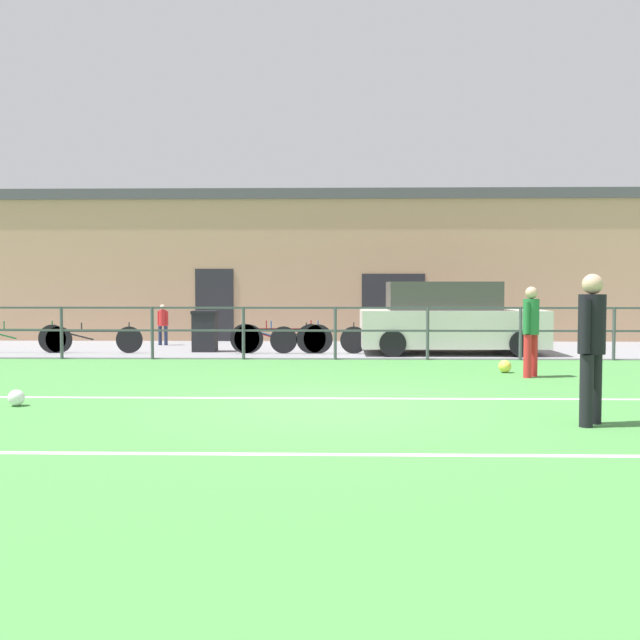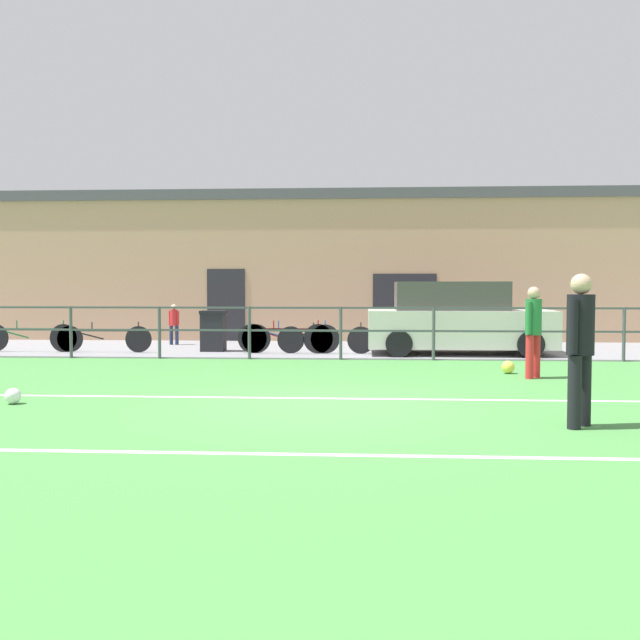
{
  "view_description": "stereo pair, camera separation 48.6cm",
  "coord_description": "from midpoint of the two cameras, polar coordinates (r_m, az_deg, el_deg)",
  "views": [
    {
      "loc": [
        0.03,
        -9.44,
        1.58
      ],
      "look_at": [
        -0.26,
        2.96,
        1.0
      ],
      "focal_mm": 40.03,
      "sensor_mm": 36.0,
      "label": 1
    },
    {
      "loc": [
        0.52,
        -9.41,
        1.58
      ],
      "look_at": [
        -0.26,
        2.96,
        1.0
      ],
      "focal_mm": 40.03,
      "sensor_mm": 36.0,
      "label": 2
    }
  ],
  "objects": [
    {
      "name": "ground",
      "position": [
        9.56,
        1.91,
        -6.98
      ],
      "size": [
        60.0,
        44.0,
        0.04
      ],
      "primitive_type": "cube",
      "color": "#478C42"
    },
    {
      "name": "field_line_touchline",
      "position": [
        10.16,
        2.01,
        -6.28
      ],
      "size": [
        36.0,
        0.11,
        0.0
      ],
      "primitive_type": "cube",
      "color": "white",
      "rests_on": "ground"
    },
    {
      "name": "field_line_hash",
      "position": [
        6.83,
        1.2,
        -10.71
      ],
      "size": [
        36.0,
        0.11,
        0.0
      ],
      "primitive_type": "cube",
      "color": "white",
      "rests_on": "ground"
    },
    {
      "name": "pavement_strip",
      "position": [
        18.0,
        2.71,
        -2.35
      ],
      "size": [
        48.0,
        5.0,
        0.02
      ],
      "primitive_type": "cube",
      "color": "gray",
      "rests_on": "ground"
    },
    {
      "name": "perimeter_fence",
      "position": [
        15.45,
        2.57,
        -0.43
      ],
      "size": [
        36.07,
        0.07,
        1.15
      ],
      "color": "#474C51",
      "rests_on": "ground"
    },
    {
      "name": "clubhouse_facade",
      "position": [
        21.64,
        2.87,
        4.31
      ],
      "size": [
        28.0,
        2.56,
        4.39
      ],
      "color": "tan",
      "rests_on": "ground"
    },
    {
      "name": "player_goalkeeper",
      "position": [
        8.58,
        21.63,
        -1.53
      ],
      "size": [
        0.35,
        0.39,
        1.73
      ],
      "rotation": [
        0.0,
        0.0,
        4.01
      ],
      "color": "black",
      "rests_on": "ground"
    },
    {
      "name": "player_striker",
      "position": [
        12.92,
        17.73,
        -0.49
      ],
      "size": [
        0.32,
        0.35,
        1.59
      ],
      "rotation": [
        0.0,
        0.0,
        0.86
      ],
      "color": "red",
      "rests_on": "ground"
    },
    {
      "name": "soccer_ball_match",
      "position": [
        10.43,
        -22.12,
        -5.65
      ],
      "size": [
        0.22,
        0.22,
        0.22
      ],
      "primitive_type": "sphere",
      "color": "white",
      "rests_on": "ground"
    },
    {
      "name": "soccer_ball_spare",
      "position": [
        13.53,
        15.8,
        -3.65
      ],
      "size": [
        0.24,
        0.24,
        0.24
      ],
      "primitive_type": "sphere",
      "color": "#E5E04C",
      "rests_on": "ground"
    },
    {
      "name": "spectator_child",
      "position": [
        19.58,
        -10.91,
        -0.14
      ],
      "size": [
        0.3,
        0.19,
        1.09
      ],
      "rotation": [
        0.0,
        0.0,
        3.0
      ],
      "color": "#232D4C",
      "rests_on": "pavement_strip"
    },
    {
      "name": "parked_car_red",
      "position": [
        16.95,
        11.69,
        0.0
      ],
      "size": [
        4.23,
        1.92,
        1.68
      ],
      "color": "silver",
      "rests_on": "pavement_strip"
    },
    {
      "name": "bicycle_parked_0",
      "position": [
        17.71,
        -16.15,
        -1.43
      ],
      "size": [
        2.3,
        0.04,
        0.73
      ],
      "color": "black",
      "rests_on": "pavement_strip"
    },
    {
      "name": "bicycle_parked_1",
      "position": [
        18.41,
        -21.56,
        -1.29
      ],
      "size": [
        2.38,
        0.04,
        0.76
      ],
      "color": "black",
      "rests_on": "pavement_strip"
    },
    {
      "name": "bicycle_parked_2",
      "position": [
        16.75,
        -1.99,
        -1.45
      ],
      "size": [
        2.25,
        0.04,
        0.78
      ],
      "color": "black",
      "rests_on": "pavement_strip"
    },
    {
      "name": "bicycle_parked_3",
      "position": [
        16.68,
        1.28,
        -1.56
      ],
      "size": [
        2.28,
        0.04,
        0.74
      ],
      "color": "black",
      "rests_on": "pavement_strip"
    },
    {
      "name": "bicycle_parked_4",
      "position": [
        16.74,
        -1.55,
        -1.47
      ],
      "size": [
        2.31,
        0.04,
        0.77
      ],
      "color": "black",
      "rests_on": "pavement_strip"
    },
    {
      "name": "trash_bin_0",
      "position": [
        17.45,
        -7.74,
        -0.85
      ],
      "size": [
        0.59,
        0.5,
        0.99
      ],
      "color": "black",
      "rests_on": "pavement_strip"
    }
  ]
}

